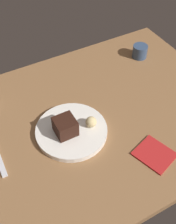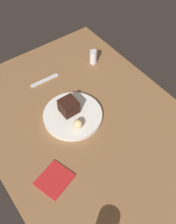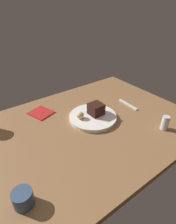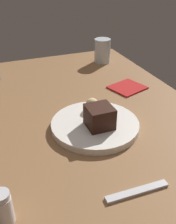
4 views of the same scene
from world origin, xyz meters
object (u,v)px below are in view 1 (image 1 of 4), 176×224
object	(u,v)px
coffee_cup	(140,51)
folded_napkin	(155,154)
bread_roll	(91,122)
chocolate_cake_slice	(65,126)
dessert_plate	(71,131)

from	to	relation	value
coffee_cup	folded_napkin	distance (cm)	56.12
bread_roll	folded_napkin	distance (cm)	24.96
coffee_cup	chocolate_cake_slice	bearing A→B (deg)	-153.02
coffee_cup	dessert_plate	bearing A→B (deg)	-152.19
dessert_plate	chocolate_cake_slice	world-z (taller)	chocolate_cake_slice
bread_roll	coffee_cup	distance (cm)	50.34
dessert_plate	folded_napkin	xyz separation A→B (cm)	(20.75, -22.54, -0.74)
folded_napkin	dessert_plate	bearing A→B (deg)	132.62
dessert_plate	chocolate_cake_slice	size ratio (longest dim) A/B	3.58
dessert_plate	bread_roll	xyz separation A→B (cm)	(7.10, -1.99, 3.07)
folded_napkin	chocolate_cake_slice	bearing A→B (deg)	136.19
coffee_cup	folded_napkin	xyz separation A→B (cm)	(-28.27, -48.40, -2.70)
coffee_cup	folded_napkin	bearing A→B (deg)	-120.29
bread_roll	folded_napkin	world-z (taller)	bread_roll
chocolate_cake_slice	bread_roll	size ratio (longest dim) A/B	1.81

